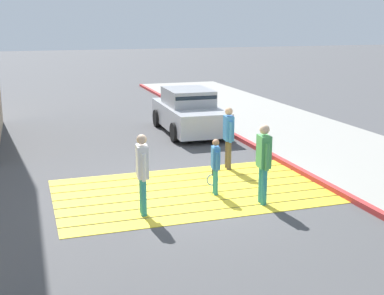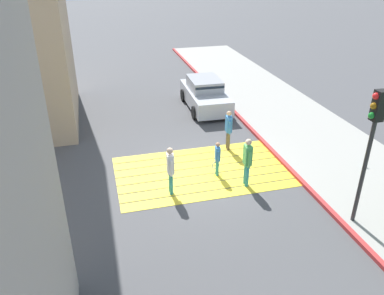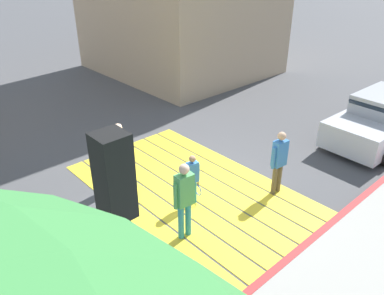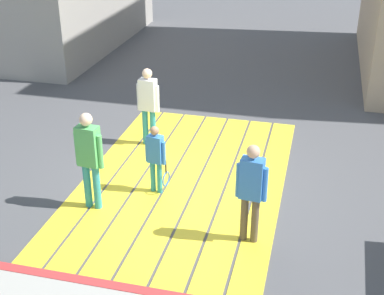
% 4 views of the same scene
% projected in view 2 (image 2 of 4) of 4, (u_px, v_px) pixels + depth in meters
% --- Properties ---
extents(ground_plane, '(120.00, 120.00, 0.00)m').
position_uv_depth(ground_plane, '(202.00, 171.00, 14.66)').
color(ground_plane, '#4C4C4F').
extents(crosswalk_stripes, '(6.40, 3.80, 0.01)m').
position_uv_depth(crosswalk_stripes, '(202.00, 171.00, 14.65)').
color(crosswalk_stripes, yellow).
rests_on(crosswalk_stripes, ground).
extents(sidewalk_west, '(4.80, 40.00, 0.12)m').
position_uv_depth(sidewalk_west, '(333.00, 152.00, 15.89)').
color(sidewalk_west, '#9E9B93').
rests_on(sidewalk_west, ground).
extents(curb_painted, '(0.16, 40.00, 0.13)m').
position_uv_depth(curb_painted, '(280.00, 159.00, 15.36)').
color(curb_painted, '#BC3333').
rests_on(curb_painted, ground).
extents(car_parked_near_curb, '(2.07, 4.35, 1.57)m').
position_uv_depth(car_parked_near_curb, '(205.00, 95.00, 20.27)').
color(car_parked_near_curb, silver).
rests_on(car_parked_near_curb, ground).
extents(traffic_light_corner, '(0.39, 0.28, 4.24)m').
position_uv_depth(traffic_light_corner, '(372.00, 133.00, 10.50)').
color(traffic_light_corner, '#2D2D2D').
rests_on(traffic_light_corner, ground).
extents(water_bottle, '(0.07, 0.07, 0.22)m').
position_uv_depth(water_bottle, '(365.00, 164.00, 14.70)').
color(water_bottle, '#33A5BF').
rests_on(water_bottle, sidewalk_west).
extents(pedestrian_adult_lead, '(0.25, 0.50, 1.71)m').
position_uv_depth(pedestrian_adult_lead, '(229.00, 127.00, 15.86)').
color(pedestrian_adult_lead, brown).
rests_on(pedestrian_adult_lead, ground).
extents(pedestrian_adult_trailing, '(0.27, 0.52, 1.81)m').
position_uv_depth(pedestrian_adult_trailing, '(247.00, 159.00, 13.33)').
color(pedestrian_adult_trailing, teal).
rests_on(pedestrian_adult_trailing, ground).
extents(pedestrian_adult_side, '(0.25, 0.51, 1.74)m').
position_uv_depth(pedestrian_adult_side, '(170.00, 167.00, 12.90)').
color(pedestrian_adult_side, teal).
rests_on(pedestrian_adult_side, ground).
extents(pedestrian_child_with_racket, '(0.28, 0.42, 1.34)m').
position_uv_depth(pedestrian_child_with_racket, '(217.00, 157.00, 14.10)').
color(pedestrian_child_with_racket, teal).
rests_on(pedestrian_child_with_racket, ground).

